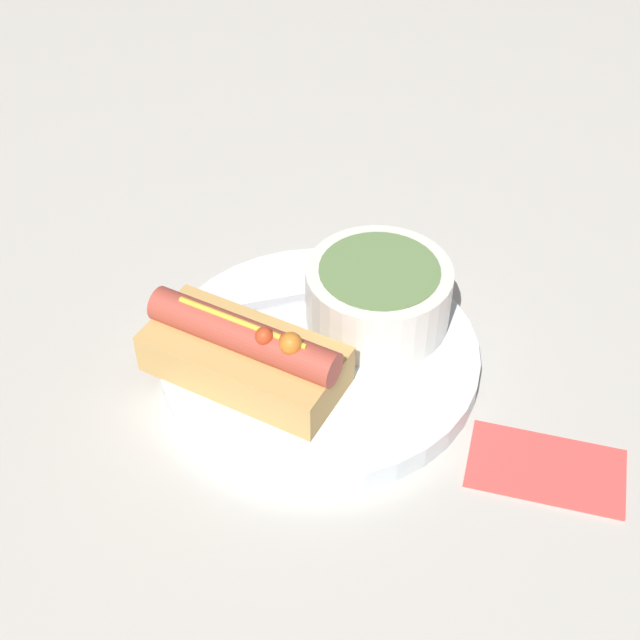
# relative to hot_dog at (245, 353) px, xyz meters

# --- Properties ---
(ground_plane) EXTENTS (4.00, 4.00, 0.00)m
(ground_plane) POSITION_rel_hot_dog_xyz_m (0.01, 0.06, -0.04)
(ground_plane) COLOR #BCB7AD
(dinner_plate) EXTENTS (0.25, 0.25, 0.02)m
(dinner_plate) POSITION_rel_hot_dog_xyz_m (0.01, 0.06, -0.03)
(dinner_plate) COLOR white
(dinner_plate) RESTS_ON ground_plane
(hot_dog) EXTENTS (0.16, 0.13, 0.06)m
(hot_dog) POSITION_rel_hot_dog_xyz_m (0.00, 0.00, 0.00)
(hot_dog) COLOR tan
(hot_dog) RESTS_ON dinner_plate
(soup_bowl) EXTENTS (0.11, 0.11, 0.05)m
(soup_bowl) POSITION_rel_hot_dog_xyz_m (0.01, 0.12, 0.00)
(soup_bowl) COLOR silver
(soup_bowl) RESTS_ON dinner_plate
(spoon) EXTENTS (0.07, 0.15, 0.01)m
(spoon) POSITION_rel_hot_dog_xyz_m (-0.03, 0.10, -0.02)
(spoon) COLOR #B7B7BC
(spoon) RESTS_ON dinner_plate
(napkin) EXTENTS (0.12, 0.12, 0.01)m
(napkin) POSITION_rel_hot_dog_xyz_m (0.19, 0.13, -0.04)
(napkin) COLOR #E04C47
(napkin) RESTS_ON ground_plane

